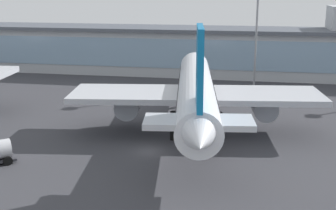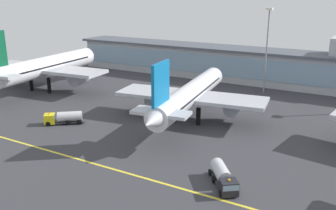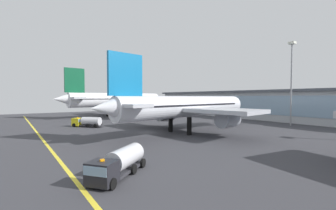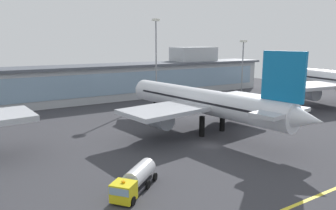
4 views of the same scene
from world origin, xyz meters
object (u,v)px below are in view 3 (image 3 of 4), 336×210
Objects in this scene: airliner_near_left at (117,100)px; fuel_tanker_truck at (86,122)px; apron_light_mast_centre at (292,72)px; airliner_near_right at (188,107)px; baggage_tug_near at (118,163)px.

fuel_tanker_truck is (27.80, -21.04, -5.79)m from airliner_near_left.
apron_light_mast_centre is (32.60, 51.85, 14.90)m from fuel_tanker_truck.
apron_light_mast_centre is at bearing -21.68° from airliner_near_right.
airliner_near_left is at bearing -152.97° from apron_light_mast_centre.
apron_light_mast_centre is (60.40, 30.81, 9.11)m from airliner_near_left.
fuel_tanker_truck is at bearing -138.40° from baggage_tug_near.
fuel_tanker_truck and baggage_tug_near have the same top height.
airliner_near_right is 33.15m from baggage_tug_near.
fuel_tanker_truck is 0.34× the size of apron_light_mast_centre.
fuel_tanker_truck is 0.98× the size of baggage_tug_near.
airliner_near_right is 5.88× the size of fuel_tanker_truck.
apron_light_mast_centre reaches higher than baggage_tug_near.
airliner_near_right is at bearing 178.97° from baggage_tug_near.
airliner_near_left is 6.02× the size of baggage_tug_near.
airliner_near_right is at bearing 176.74° from fuel_tanker_truck.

